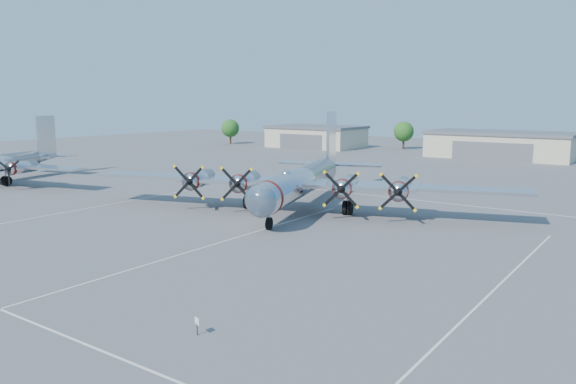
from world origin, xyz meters
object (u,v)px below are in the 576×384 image
Objects in this scene: hangar_west at (316,137)px; info_placard at (197,323)px; tree_far_west at (230,128)px; main_bomber_b29 at (302,208)px; tree_west at (404,132)px; hangar_center at (501,145)px.

hangar_west is 24.74× the size of info_placard.
tree_far_west is at bearing -170.99° from hangar_west.
hangar_west is 80.86m from main_bomber_b29.
tree_west reaches higher than main_bomber_b29.
tree_west is (20.00, 8.04, 1.51)m from hangar_west.
hangar_center is 70.13m from tree_far_west.
tree_far_west is at bearing 118.24° from main_bomber_b29.
tree_far_west is at bearing -165.07° from tree_west.
tree_far_west reaches higher than info_placard.
tree_far_west reaches higher than main_bomber_b29.
tree_far_west is 93.55m from main_bomber_b29.
hangar_west is 3.40× the size of tree_far_west.
main_bomber_b29 is at bearing -44.04° from tree_far_west.
hangar_center is at bearing 69.93° from main_bomber_b29.
tree_west is 0.14× the size of main_bomber_b29.
info_placard is at bearing -83.34° from hangar_center.
tree_west is 80.21m from main_bomber_b29.
tree_far_west is 126.14m from info_placard.
tree_far_west and tree_west have the same top height.
main_bomber_b29 is (42.18, -68.93, -2.71)m from hangar_west.
tree_west is (-25.00, 8.04, 1.51)m from hangar_center.
main_bomber_b29 is at bearing 136.17° from info_placard.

